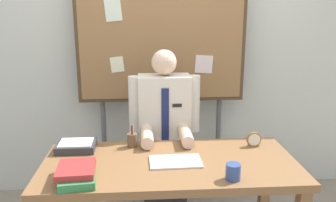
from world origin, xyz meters
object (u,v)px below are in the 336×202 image
Objects in this scene: person at (164,143)px; open_notebook at (175,162)px; bulletin_board at (161,37)px; pen_holder at (132,140)px; paper_tray at (76,146)px; desk at (170,175)px; book_stack at (77,173)px; desk_clock at (254,140)px; coffee_mug at (233,172)px.

person is 0.61m from open_notebook.
bulletin_board reaches higher than open_notebook.
pen_holder is (-0.24, -0.31, 0.15)m from person.
paper_tray is (-0.38, -0.03, -0.02)m from pen_holder.
pen_holder is (-0.28, 0.28, 0.04)m from open_notebook.
bulletin_board reaches higher than person.
desk is 1.24m from bulletin_board.
bulletin_board is 12.84× the size of pen_holder.
book_stack is 1.22m from desk_clock.
pen_holder is (0.30, 0.48, 0.01)m from book_stack.
paper_tray is (-0.08, 0.44, -0.01)m from book_stack.
desk_clock is at bearing -50.45° from bulletin_board.
pen_holder reaches higher than desk.
person reaches higher than desk.
book_stack is 1.23× the size of paper_tray.
desk_clock reaches higher than desk.
paper_tray is (-0.66, 0.25, 0.02)m from open_notebook.
coffee_mug is at bearing -68.37° from person.
open_notebook is at bearing -88.04° from bulletin_board.
pen_holder reaches higher than book_stack.
desk_clock is at bearing -3.56° from pen_holder.
coffee_mug reaches higher than book_stack.
open_notebook is (0.03, -0.02, 0.10)m from desk.
paper_tray is at bearing -131.27° from bulletin_board.
pen_holder reaches higher than open_notebook.
bulletin_board is 7.90× the size of paper_tray.
coffee_mug is at bearing -38.96° from desk.
desk is 0.39m from pen_holder.
open_notebook is 0.71m from paper_tray.
desk_clock is at bearing 22.04° from open_notebook.
bulletin_board is at bearing 105.47° from coffee_mug.
open_notebook is at bearing -20.96° from paper_tray.
open_notebook is at bearing -157.96° from desk_clock.
paper_tray is at bearing 152.33° from coffee_mug.
pen_holder reaches higher than desk_clock.
bulletin_board is 1.16m from desk_clock.
coffee_mug is at bearing -119.03° from desk_clock.
pen_holder is at bearing 4.84° from paper_tray.
desk is 4.97× the size of open_notebook.
coffee_mug reaches higher than open_notebook.
paper_tray is (-0.63, -0.34, 0.13)m from person.
person is 0.68× the size of bulletin_board.
book_stack is (-0.54, -0.21, 0.13)m from desk.
person is 5.37× the size of paper_tray.
coffee_mug is at bearing -27.67° from paper_tray.
desk_clock is at bearing 60.97° from coffee_mug.
desk_clock reaches higher than open_notebook.
book_stack is 2.00× the size of pen_holder.
bulletin_board is 6.33× the size of open_notebook.
pen_holder is (-0.85, 0.05, 0.00)m from desk_clock.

